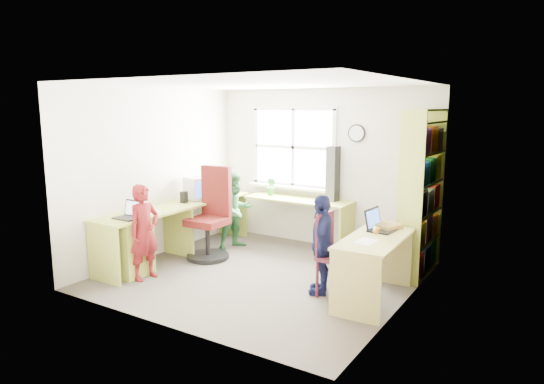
# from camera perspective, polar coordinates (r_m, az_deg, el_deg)

# --- Properties ---
(room) EXTENTS (3.64, 3.44, 2.44)m
(room) POSITION_cam_1_polar(r_m,az_deg,el_deg) (6.05, -0.68, 1.34)
(room) COLOR #494239
(room) RESTS_ON ground
(l_desk) EXTENTS (2.38, 2.95, 0.75)m
(l_desk) POSITION_cam_1_polar(r_m,az_deg,el_deg) (6.71, -12.00, -4.64)
(l_desk) COLOR #B8C34E
(l_desk) RESTS_ON ground
(right_desk) EXTENTS (0.63, 1.27, 0.72)m
(right_desk) POSITION_cam_1_polar(r_m,az_deg,el_deg) (5.48, 11.94, -7.25)
(right_desk) COLOR tan
(right_desk) RESTS_ON ground
(bookshelf) EXTENTS (0.30, 1.02, 2.10)m
(bookshelf) POSITION_cam_1_polar(r_m,az_deg,el_deg) (6.42, 17.17, -0.55)
(bookshelf) COLOR #B8C34E
(bookshelf) RESTS_ON ground
(swivel_chair) EXTENTS (0.63, 0.63, 1.29)m
(swivel_chair) POSITION_cam_1_polar(r_m,az_deg,el_deg) (6.93, -7.18, -3.17)
(swivel_chair) COLOR black
(swivel_chair) RESTS_ON ground
(wooden_chair) EXTENTS (0.43, 0.43, 0.95)m
(wooden_chair) POSITION_cam_1_polar(r_m,az_deg,el_deg) (5.57, 7.22, -6.94)
(wooden_chair) COLOR #491824
(wooden_chair) RESTS_ON ground
(crt_monitor) EXTENTS (0.42, 0.40, 0.34)m
(crt_monitor) POSITION_cam_1_polar(r_m,az_deg,el_deg) (7.34, -8.76, 0.44)
(crt_monitor) COLOR silver
(crt_monitor) RESTS_ON l_desk
(laptop_left) EXTENTS (0.31, 0.26, 0.22)m
(laptop_left) POSITION_cam_1_polar(r_m,az_deg,el_deg) (6.34, -16.37, -2.50)
(laptop_left) COLOR black
(laptop_left) RESTS_ON l_desk
(laptop_right) EXTENTS (0.33, 0.38, 0.25)m
(laptop_right) POSITION_cam_1_polar(r_m,az_deg,el_deg) (5.75, 12.48, -3.81)
(laptop_right) COLOR black
(laptop_right) RESTS_ON right_desk
(speaker_a) EXTENTS (0.09, 0.09, 0.17)m
(speaker_a) POSITION_cam_1_polar(r_m,az_deg,el_deg) (7.14, -10.32, -0.60)
(speaker_a) COLOR black
(speaker_a) RESTS_ON l_desk
(speaker_b) EXTENTS (0.09, 0.09, 0.17)m
(speaker_b) POSITION_cam_1_polar(r_m,az_deg,el_deg) (7.52, -7.23, 0.03)
(speaker_b) COLOR black
(speaker_b) RESTS_ON l_desk
(cd_tower) EXTENTS (0.19, 0.17, 0.81)m
(cd_tower) POSITION_cam_1_polar(r_m,az_deg,el_deg) (7.17, 7.18, 2.15)
(cd_tower) COLOR black
(cd_tower) RESTS_ON l_desk
(game_box) EXTENTS (0.37, 0.37, 0.06)m
(game_box) POSITION_cam_1_polar(r_m,az_deg,el_deg) (5.85, 13.28, -3.91)
(game_box) COLOR red
(game_box) RESTS_ON right_desk
(paper_a) EXTENTS (0.22, 0.30, 0.00)m
(paper_a) POSITION_cam_1_polar(r_m,az_deg,el_deg) (6.59, -13.95, -2.34)
(paper_a) COLOR silver
(paper_a) RESTS_ON l_desk
(paper_b) EXTENTS (0.20, 0.28, 0.00)m
(paper_b) POSITION_cam_1_polar(r_m,az_deg,el_deg) (5.24, 10.95, -5.76)
(paper_b) COLOR silver
(paper_b) RESTS_ON right_desk
(potted_plant) EXTENTS (0.18, 0.15, 0.28)m
(potted_plant) POSITION_cam_1_polar(r_m,az_deg,el_deg) (7.60, -0.08, 0.64)
(potted_plant) COLOR #2A692D
(potted_plant) RESTS_ON l_desk
(person_red) EXTENTS (0.32, 0.45, 1.20)m
(person_red) POSITION_cam_1_polar(r_m,az_deg,el_deg) (6.21, -14.79, -4.59)
(person_red) COLOR maroon
(person_red) RESTS_ON ground
(person_green) EXTENTS (0.59, 0.67, 1.17)m
(person_green) POSITION_cam_1_polar(r_m,az_deg,el_deg) (7.34, -4.25, -2.16)
(person_green) COLOR #2F773C
(person_green) RESTS_ON ground
(person_navy) EXTENTS (0.51, 0.73, 1.16)m
(person_navy) POSITION_cam_1_polar(r_m,az_deg,el_deg) (5.59, 5.89, -6.14)
(person_navy) COLOR #151A42
(person_navy) RESTS_ON ground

